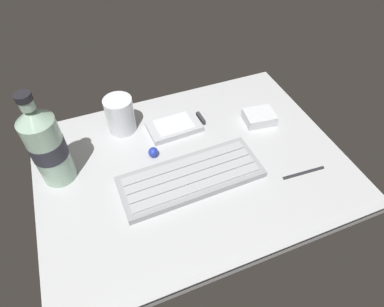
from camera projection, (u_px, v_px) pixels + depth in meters
ground_plane at (192, 167)px, 69.21cm from camera, size 64.00×48.00×2.80cm
keyboard at (191, 177)px, 65.13cm from camera, size 29.29×11.80×1.70cm
handheld_device at (177, 125)px, 75.41cm from camera, size 13.05×8.14×1.50cm
juice_cup at (120, 116)px, 72.85cm from camera, size 6.40×6.40×8.50cm
water_bottle at (47, 145)px, 59.70cm from camera, size 6.73×6.73×20.80cm
charger_block at (259, 117)px, 76.65cm from camera, size 7.62×6.40×2.40cm
trackball_mouse at (153, 152)px, 69.20cm from camera, size 2.20×2.20×2.20cm
stylus_pen at (304, 172)px, 66.51cm from camera, size 9.52×1.24×0.70cm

